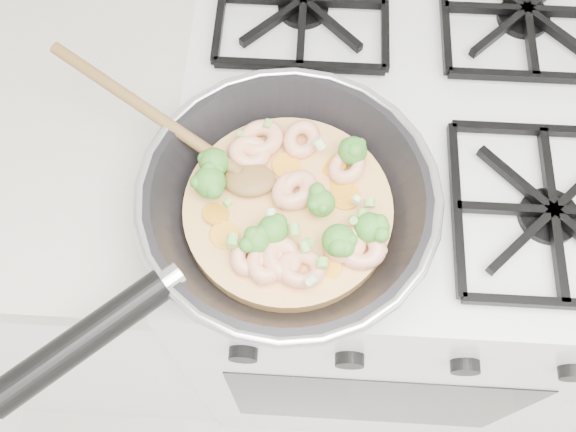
{
  "coord_description": "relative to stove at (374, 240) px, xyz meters",
  "views": [
    {
      "loc": [
        -0.14,
        1.22,
        1.58
      ],
      "look_at": [
        -0.15,
        1.52,
        0.93
      ],
      "focal_mm": 40.21,
      "sensor_mm": 36.0,
      "label": 1
    }
  ],
  "objects": [
    {
      "name": "stove",
      "position": [
        0.0,
        0.0,
        0.0
      ],
      "size": [
        0.6,
        0.6,
        0.92
      ],
      "color": "silver",
      "rests_on": "ground"
    },
    {
      "name": "skillet",
      "position": [
        -0.16,
        -0.18,
        0.5
      ],
      "size": [
        0.44,
        0.4,
        0.1
      ],
      "rotation": [
        0.0,
        0.0,
        -0.32
      ],
      "color": "black",
      "rests_on": "stove"
    }
  ]
}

